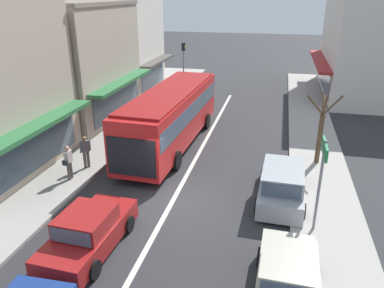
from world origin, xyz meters
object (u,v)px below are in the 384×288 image
(sedan_queue_far_back, at_px, (89,232))
(pedestrian_browsing_midblock, at_px, (85,150))
(parked_wagon_kerb_second, at_px, (282,184))
(city_bus, at_px, (171,114))
(traffic_light_downstreet, at_px, (183,59))
(street_tree_right, at_px, (320,131))
(pedestrian_with_handbag_near, at_px, (68,161))
(parked_hatchback_kerb_front, at_px, (287,277))
(directional_road_sign, at_px, (322,166))

(sedan_queue_far_back, height_order, pedestrian_browsing_midblock, pedestrian_browsing_midblock)
(parked_wagon_kerb_second, bearing_deg, pedestrian_browsing_midblock, 175.64)
(city_bus, distance_m, traffic_light_downstreet, 12.57)
(parked_wagon_kerb_second, distance_m, traffic_light_downstreet, 19.26)
(street_tree_right, bearing_deg, sedan_queue_far_back, -132.12)
(city_bus, relative_size, street_tree_right, 2.86)
(pedestrian_with_handbag_near, bearing_deg, parked_hatchback_kerb_front, -27.21)
(parked_wagon_kerb_second, distance_m, pedestrian_with_handbag_near, 9.53)
(pedestrian_with_handbag_near, xyz_separation_m, pedestrian_browsing_midblock, (0.16, 1.30, -0.00))
(sedan_queue_far_back, relative_size, street_tree_right, 1.11)
(street_tree_right, relative_size, pedestrian_with_handbag_near, 2.35)
(parked_wagon_kerb_second, height_order, pedestrian_with_handbag_near, pedestrian_with_handbag_near)
(street_tree_right, distance_m, pedestrian_with_handbag_near, 12.13)
(sedan_queue_far_back, height_order, parked_hatchback_kerb_front, parked_hatchback_kerb_front)
(city_bus, distance_m, pedestrian_browsing_midblock, 5.22)
(parked_wagon_kerb_second, xyz_separation_m, street_tree_right, (1.71, 3.98, 1.04))
(parked_wagon_kerb_second, xyz_separation_m, pedestrian_with_handbag_near, (-9.50, -0.59, 0.32))
(parked_wagon_kerb_second, bearing_deg, parked_hatchback_kerb_front, -87.93)
(sedan_queue_far_back, relative_size, traffic_light_downstreet, 1.02)
(city_bus, xyz_separation_m, traffic_light_downstreet, (-2.46, 12.29, 0.97))
(parked_wagon_kerb_second, relative_size, directional_road_sign, 1.26)
(city_bus, height_order, parked_wagon_kerb_second, city_bus)
(street_tree_right, bearing_deg, pedestrian_browsing_midblock, -163.53)
(sedan_queue_far_back, bearing_deg, traffic_light_downstreet, 96.12)
(sedan_queue_far_back, height_order, directional_road_sign, directional_road_sign)
(sedan_queue_far_back, distance_m, parked_wagon_kerb_second, 7.96)
(city_bus, relative_size, parked_hatchback_kerb_front, 2.93)
(traffic_light_downstreet, bearing_deg, parked_hatchback_kerb_front, -68.67)
(pedestrian_with_handbag_near, distance_m, pedestrian_browsing_midblock, 1.31)
(city_bus, height_order, directional_road_sign, directional_road_sign)
(traffic_light_downstreet, distance_m, street_tree_right, 16.73)
(parked_hatchback_kerb_front, distance_m, street_tree_right, 9.74)
(directional_road_sign, height_order, pedestrian_with_handbag_near, directional_road_sign)
(parked_hatchback_kerb_front, xyz_separation_m, directional_road_sign, (0.99, 3.50, 1.97))
(traffic_light_downstreet, bearing_deg, street_tree_right, -51.66)
(pedestrian_browsing_midblock, bearing_deg, city_bus, 52.28)
(pedestrian_with_handbag_near, height_order, pedestrian_browsing_midblock, same)
(city_bus, height_order, pedestrian_browsing_midblock, city_bus)
(sedan_queue_far_back, distance_m, pedestrian_with_handbag_near, 5.36)
(sedan_queue_far_back, height_order, traffic_light_downstreet, traffic_light_downstreet)
(parked_hatchback_kerb_front, relative_size, traffic_light_downstreet, 0.89)
(pedestrian_browsing_midblock, bearing_deg, parked_hatchback_kerb_front, -33.39)
(city_bus, distance_m, pedestrian_with_handbag_near, 6.37)
(parked_wagon_kerb_second, distance_m, pedestrian_browsing_midblock, 9.38)
(parked_hatchback_kerb_front, relative_size, pedestrian_with_handbag_near, 2.29)
(city_bus, xyz_separation_m, parked_wagon_kerb_second, (6.19, -4.79, -1.14))
(directional_road_sign, bearing_deg, parked_wagon_kerb_second, 119.88)
(parked_wagon_kerb_second, bearing_deg, sedan_queue_far_back, -142.27)
(parked_hatchback_kerb_front, distance_m, pedestrian_with_handbag_near, 10.92)
(parked_wagon_kerb_second, relative_size, pedestrian_browsing_midblock, 2.79)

